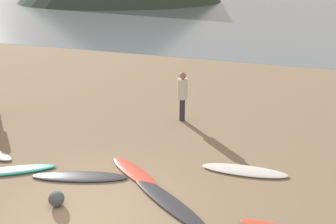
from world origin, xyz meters
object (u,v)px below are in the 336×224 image
(surfboard_1, at_px, (12,170))
(surfboard_4, at_px, (168,202))
(surfboard_5, at_px, (244,171))
(person_2, at_px, (182,93))
(surfboard_3, at_px, (134,172))
(surfboard_2, at_px, (80,176))
(beach_rock_far, at_px, (56,199))

(surfboard_1, height_order, surfboard_4, surfboard_1)
(surfboard_5, xyz_separation_m, person_2, (-2.57, 2.76, 0.99))
(surfboard_3, relative_size, surfboard_5, 0.87)
(surfboard_2, relative_size, surfboard_5, 1.11)
(surfboard_2, height_order, surfboard_4, surfboard_4)
(surfboard_1, bearing_deg, surfboard_3, -13.50)
(surfboard_2, relative_size, surfboard_3, 1.28)
(surfboard_4, bearing_deg, surfboard_5, 86.23)
(surfboard_5, bearing_deg, person_2, 127.49)
(surfboard_3, xyz_separation_m, surfboard_4, (1.26, -0.92, 0.00))
(surfboard_5, bearing_deg, surfboard_4, -131.92)
(surfboard_3, bearing_deg, surfboard_2, -118.88)
(surfboard_1, distance_m, surfboard_2, 1.88)
(surfboard_4, bearing_deg, surfboard_1, -146.24)
(surfboard_5, distance_m, beach_rock_far, 4.72)
(surfboard_3, bearing_deg, person_2, 120.49)
(surfboard_2, distance_m, person_2, 4.74)
(surfboard_1, xyz_separation_m, surfboard_5, (5.75, 2.02, -0.00))
(beach_rock_far, bearing_deg, person_2, 77.94)
(surfboard_1, xyz_separation_m, surfboard_4, (4.32, 0.08, -0.00))
(surfboard_1, xyz_separation_m, beach_rock_far, (1.99, -0.82, 0.13))
(surfboard_5, bearing_deg, surfboard_2, -162.22)
(person_2, xyz_separation_m, beach_rock_far, (-1.20, -5.60, -0.85))
(surfboard_2, xyz_separation_m, person_2, (1.34, 4.44, 0.99))
(surfboard_1, distance_m, surfboard_5, 6.10)
(surfboard_5, bearing_deg, beach_rock_far, -148.43)
(surfboard_2, relative_size, beach_rock_far, 6.98)
(surfboard_1, xyz_separation_m, person_2, (3.19, 4.78, 0.99))
(surfboard_1, relative_size, person_2, 1.29)
(beach_rock_far, bearing_deg, surfboard_3, 59.66)
(person_2, distance_m, beach_rock_far, 5.79)
(surfboard_2, distance_m, beach_rock_far, 1.18)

